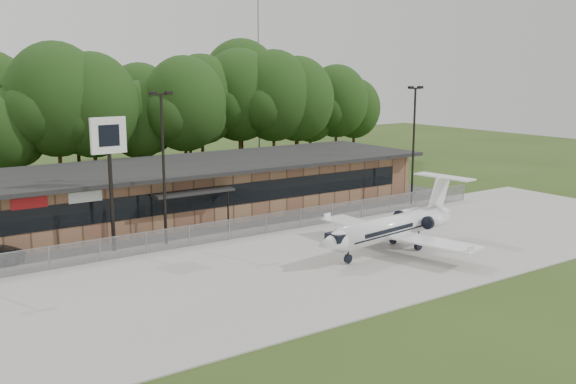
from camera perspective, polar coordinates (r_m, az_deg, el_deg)
ground at (r=33.46m, az=9.18°, el=-9.62°), size 160.00×160.00×0.00m
apron at (r=39.28m, az=1.08°, el=-6.30°), size 64.00×18.00×0.08m
parking_lot at (r=48.76m, az=-6.80°, el=-2.98°), size 50.00×9.00×0.06m
terminal at (r=52.21m, az=-9.13°, el=0.29°), size 41.00×11.65×4.30m
fence at (r=44.76m, az=-4.14°, el=-3.20°), size 46.00×0.04×1.52m
treeline at (r=68.25m, az=-15.85°, el=6.98°), size 72.00×12.00×15.00m
radio_mast at (r=83.05m, az=-2.64°, el=11.45°), size 0.20×0.20×25.00m
light_pole_mid at (r=42.88m, az=-11.03°, el=3.09°), size 1.55×0.30×10.23m
light_pole_right at (r=56.05m, az=11.12°, el=4.87°), size 1.55×0.30×10.23m
business_jet at (r=41.92m, az=9.46°, el=-3.13°), size 13.32×11.92×4.48m
pole_sign at (r=41.82m, az=-15.62°, el=3.64°), size 2.29×0.38×8.70m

